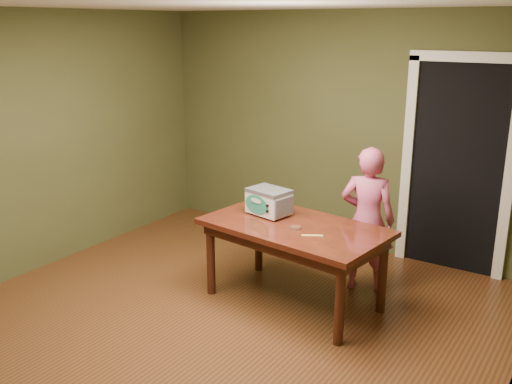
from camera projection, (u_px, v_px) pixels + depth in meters
floor at (201, 334)px, 4.69m from camera, size 5.00×5.00×0.00m
room_shell at (195, 128)px, 4.20m from camera, size 4.52×5.02×2.61m
doorway at (464, 163)px, 5.92m from camera, size 1.10×0.66×2.25m
dining_table at (294, 235)px, 5.04m from camera, size 1.69×1.07×0.75m
toy_oven at (269, 201)px, 5.24m from camera, size 0.44×0.33×0.25m
baking_pan at (296, 227)px, 4.91m from camera, size 0.10×0.10×0.02m
spatula at (312, 236)px, 4.75m from camera, size 0.17×0.11×0.01m
child at (367, 220)px, 5.30m from camera, size 0.57×0.44×1.39m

